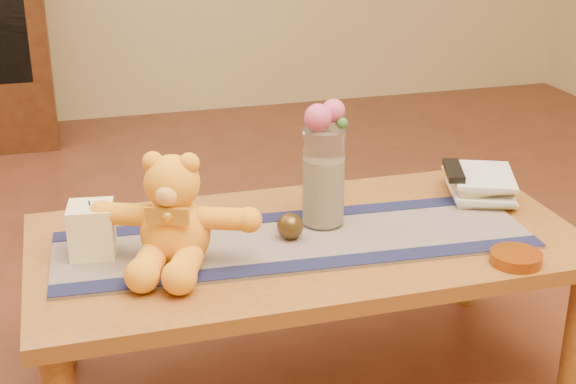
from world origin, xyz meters
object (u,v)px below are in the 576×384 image
object	(u,v)px
pillar_candle	(92,230)
glass_vase	(323,177)
amber_dish	(516,258)
teddy_bear	(174,210)
tv_remote	(454,171)
bronze_ball	(290,226)
book_bottom	(451,194)

from	to	relation	value
pillar_candle	glass_vase	size ratio (longest dim) A/B	0.49
amber_dish	teddy_bear	bearing A→B (deg)	163.79
tv_remote	amber_dish	xyz separation A→B (m)	(-0.04, -0.41, -0.07)
teddy_bear	glass_vase	size ratio (longest dim) A/B	1.47
amber_dish	bronze_ball	bearing A→B (deg)	151.10
book_bottom	bronze_ball	bearing A→B (deg)	-147.26
pillar_candle	bronze_ball	bearing A→B (deg)	-5.88
glass_vase	bronze_ball	bearing A→B (deg)	-148.36
glass_vase	amber_dish	world-z (taller)	glass_vase
book_bottom	amber_dish	world-z (taller)	amber_dish
tv_remote	amber_dish	world-z (taller)	tv_remote
book_bottom	tv_remote	world-z (taller)	tv_remote
pillar_candle	book_bottom	size ratio (longest dim) A/B	0.57
book_bottom	teddy_bear	bearing A→B (deg)	-150.21
bronze_ball	amber_dish	world-z (taller)	bronze_ball
teddy_bear	tv_remote	distance (m)	0.84
book_bottom	amber_dish	bearing A→B (deg)	-79.19
glass_vase	amber_dish	xyz separation A→B (m)	(0.38, -0.34, -0.12)
pillar_candle	glass_vase	xyz separation A→B (m)	(0.59, 0.02, 0.07)
tv_remote	glass_vase	bearing A→B (deg)	-149.94
teddy_bear	book_bottom	size ratio (longest dim) A/B	1.71
tv_remote	bronze_ball	bearing A→B (deg)	-145.11
teddy_bear	pillar_candle	distance (m)	0.22
pillar_candle	bronze_ball	size ratio (longest dim) A/B	1.88
teddy_bear	bronze_ball	xyz separation A→B (m)	(0.29, 0.04, -0.10)
teddy_bear	pillar_candle	size ratio (longest dim) A/B	3.01
pillar_candle	tv_remote	distance (m)	1.01
tv_remote	amber_dish	bearing A→B (deg)	-75.86
teddy_bear	bronze_ball	size ratio (longest dim) A/B	5.64
bronze_ball	tv_remote	size ratio (longest dim) A/B	0.42
tv_remote	book_bottom	bearing A→B (deg)	90.00
teddy_bear	bronze_ball	distance (m)	0.31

